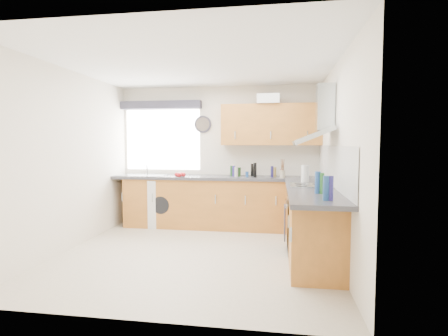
% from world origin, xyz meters
% --- Properties ---
extents(ground_plane, '(3.60, 3.60, 0.00)m').
position_xyz_m(ground_plane, '(0.00, 0.00, 0.00)').
color(ground_plane, beige).
extents(ceiling, '(3.60, 3.60, 0.02)m').
position_xyz_m(ceiling, '(0.00, 0.00, 2.50)').
color(ceiling, white).
rests_on(ceiling, wall_back).
extents(wall_back, '(3.60, 0.02, 2.50)m').
position_xyz_m(wall_back, '(0.00, 1.80, 1.25)').
color(wall_back, silver).
rests_on(wall_back, ground_plane).
extents(wall_front, '(3.60, 0.02, 2.50)m').
position_xyz_m(wall_front, '(0.00, -1.80, 1.25)').
color(wall_front, silver).
rests_on(wall_front, ground_plane).
extents(wall_left, '(0.02, 3.60, 2.50)m').
position_xyz_m(wall_left, '(-1.80, 0.00, 1.25)').
color(wall_left, silver).
rests_on(wall_left, ground_plane).
extents(wall_right, '(0.02, 3.60, 2.50)m').
position_xyz_m(wall_right, '(1.80, 0.00, 1.25)').
color(wall_right, silver).
rests_on(wall_right, ground_plane).
extents(window, '(1.40, 0.02, 1.10)m').
position_xyz_m(window, '(-1.05, 1.79, 1.55)').
color(window, silver).
rests_on(window, wall_back).
extents(window_blind, '(1.50, 0.18, 0.14)m').
position_xyz_m(window_blind, '(-1.05, 1.70, 2.18)').
color(window_blind, '#2A2934').
rests_on(window_blind, wall_back).
extents(splashback, '(0.01, 3.00, 0.54)m').
position_xyz_m(splashback, '(1.79, 0.30, 1.18)').
color(splashback, white).
rests_on(splashback, wall_right).
extents(base_cab_back, '(3.00, 0.58, 0.86)m').
position_xyz_m(base_cab_back, '(-0.10, 1.51, 0.43)').
color(base_cab_back, '#9A5D23').
rests_on(base_cab_back, ground_plane).
extents(base_cab_corner, '(0.60, 0.60, 0.86)m').
position_xyz_m(base_cab_corner, '(1.50, 1.50, 0.43)').
color(base_cab_corner, '#9A5D23').
rests_on(base_cab_corner, ground_plane).
extents(base_cab_right, '(0.58, 2.10, 0.86)m').
position_xyz_m(base_cab_right, '(1.51, 0.15, 0.43)').
color(base_cab_right, '#9A5D23').
rests_on(base_cab_right, ground_plane).
extents(worktop_back, '(3.60, 0.62, 0.05)m').
position_xyz_m(worktop_back, '(0.00, 1.50, 0.89)').
color(worktop_back, '#2E2E33').
rests_on(worktop_back, base_cab_back).
extents(worktop_right, '(0.62, 2.42, 0.05)m').
position_xyz_m(worktop_right, '(1.50, 0.00, 0.89)').
color(worktop_right, '#2E2E33').
rests_on(worktop_right, base_cab_right).
extents(sink, '(0.84, 0.46, 0.10)m').
position_xyz_m(sink, '(-1.33, 1.50, 0.95)').
color(sink, '#A5B0B7').
rests_on(sink, worktop_back).
extents(oven, '(0.56, 0.58, 0.85)m').
position_xyz_m(oven, '(1.50, 0.30, 0.42)').
color(oven, black).
rests_on(oven, ground_plane).
extents(hob_plate, '(0.52, 0.52, 0.01)m').
position_xyz_m(hob_plate, '(1.50, 0.30, 0.92)').
color(hob_plate, '#A5B0B7').
rests_on(hob_plate, worktop_right).
extents(extractor_hood, '(0.52, 0.78, 0.66)m').
position_xyz_m(extractor_hood, '(1.60, 0.30, 1.77)').
color(extractor_hood, '#A5B0B7').
rests_on(extractor_hood, wall_right).
extents(upper_cabinets, '(1.70, 0.35, 0.70)m').
position_xyz_m(upper_cabinets, '(0.95, 1.62, 1.80)').
color(upper_cabinets, '#9A5D23').
rests_on(upper_cabinets, wall_back).
extents(washing_machine, '(0.67, 0.66, 0.84)m').
position_xyz_m(washing_machine, '(-0.91, 1.52, 0.42)').
color(washing_machine, silver).
rests_on(washing_machine, ground_plane).
extents(wall_clock, '(0.31, 0.04, 0.31)m').
position_xyz_m(wall_clock, '(-0.28, 1.76, 1.83)').
color(wall_clock, '#2A2934').
rests_on(wall_clock, wall_back).
extents(casserole, '(0.39, 0.30, 0.16)m').
position_xyz_m(casserole, '(0.91, 1.52, 2.23)').
color(casserole, silver).
rests_on(casserole, upper_cabinets).
extents(storage_box, '(0.25, 0.21, 0.10)m').
position_xyz_m(storage_box, '(0.93, 1.72, 2.20)').
color(storage_box, red).
rests_on(storage_box, upper_cabinets).
extents(utensil_pot, '(0.09, 0.09, 0.13)m').
position_xyz_m(utensil_pot, '(1.15, 1.35, 0.97)').
color(utensil_pot, gray).
rests_on(utensil_pot, worktop_back).
extents(kitchen_roll, '(0.12, 0.12, 0.25)m').
position_xyz_m(kitchen_roll, '(1.48, 0.79, 1.03)').
color(kitchen_roll, silver).
rests_on(kitchen_roll, worktop_right).
extents(tomato_cluster, '(0.20, 0.20, 0.08)m').
position_xyz_m(tomato_cluster, '(-0.58, 1.30, 0.95)').
color(tomato_cluster, '#AE0E12').
rests_on(tomato_cluster, worktop_back).
extents(jar_0, '(0.06, 0.06, 0.16)m').
position_xyz_m(jar_0, '(1.02, 1.60, 0.99)').
color(jar_0, olive).
rests_on(jar_0, worktop_back).
extents(jar_1, '(0.07, 0.07, 0.14)m').
position_xyz_m(jar_1, '(1.15, 1.44, 0.98)').
color(jar_1, '#43171D').
rests_on(jar_1, worktop_back).
extents(jar_2, '(0.06, 0.06, 0.17)m').
position_xyz_m(jar_2, '(0.37, 1.45, 1.00)').
color(jar_2, '#B0A596').
rests_on(jar_2, worktop_back).
extents(jar_3, '(0.05, 0.05, 0.19)m').
position_xyz_m(jar_3, '(0.98, 1.41, 1.01)').
color(jar_3, '#191446').
rests_on(jar_3, worktop_back).
extents(jar_4, '(0.06, 0.06, 0.09)m').
position_xyz_m(jar_4, '(0.56, 1.43, 0.96)').
color(jar_4, navy).
rests_on(jar_4, worktop_back).
extents(jar_5, '(0.06, 0.06, 0.15)m').
position_xyz_m(jar_5, '(0.41, 1.52, 0.99)').
color(jar_5, '#193513').
rests_on(jar_5, worktop_back).
extents(jar_6, '(0.05, 0.05, 0.18)m').
position_xyz_m(jar_6, '(0.32, 1.52, 1.00)').
color(jar_6, navy).
rests_on(jar_6, worktop_back).
extents(jar_7, '(0.05, 0.05, 0.25)m').
position_xyz_m(jar_7, '(0.69, 1.38, 1.03)').
color(jar_7, black).
rests_on(jar_7, worktop_back).
extents(jar_8, '(0.05, 0.05, 0.18)m').
position_xyz_m(jar_8, '(0.27, 1.58, 1.00)').
color(jar_8, '#19471F').
rests_on(jar_8, worktop_back).
extents(jar_9, '(0.07, 0.07, 0.22)m').
position_xyz_m(jar_9, '(0.64, 1.59, 1.02)').
color(jar_9, black).
rests_on(jar_9, worktop_back).
extents(jar_10, '(0.05, 0.05, 0.10)m').
position_xyz_m(jar_10, '(0.39, 1.61, 0.96)').
color(jar_10, '#541211').
rests_on(jar_10, worktop_back).
extents(bottle_0, '(0.07, 0.07, 0.25)m').
position_xyz_m(bottle_0, '(1.53, -0.41, 1.03)').
color(bottle_0, navy).
rests_on(bottle_0, worktop_right).
extents(bottle_1, '(0.06, 0.06, 0.25)m').
position_xyz_m(bottle_1, '(1.59, -0.90, 1.03)').
color(bottle_1, navy).
rests_on(bottle_1, worktop_right).
extents(bottle_2, '(0.05, 0.05, 0.24)m').
position_xyz_m(bottle_2, '(1.57, -0.43, 1.03)').
color(bottle_2, '#1F5821').
rests_on(bottle_2, worktop_right).
extents(bottle_3, '(0.06, 0.06, 0.25)m').
position_xyz_m(bottle_3, '(1.55, -0.90, 1.03)').
color(bottle_3, navy).
rests_on(bottle_3, worktop_right).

